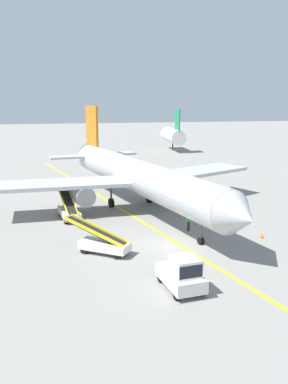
{
  "coord_description": "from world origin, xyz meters",
  "views": [
    {
      "loc": [
        -7.88,
        -29.97,
        11.35
      ],
      "look_at": [
        -0.71,
        8.01,
        2.5
      ],
      "focal_mm": 39.49,
      "sensor_mm": 36.0,
      "label": 1
    }
  ],
  "objects_px": {
    "safety_cone_nose_right": "(59,207)",
    "safety_cone_wingtip_left": "(262,236)",
    "belt_loader_aft_hold": "(103,243)",
    "airliner": "(136,176)",
    "baggage_tug_near_wing": "(220,206)",
    "belt_loader_forward_hold": "(69,211)",
    "pushback_tug": "(182,274)",
    "ground_crew_marshaller": "(188,221)"
  },
  "relations": [
    {
      "from": "ground_crew_marshaller",
      "to": "safety_cone_wingtip_left",
      "type": "distance_m",
      "value": 6.17
    },
    {
      "from": "airliner",
      "to": "belt_loader_aft_hold",
      "type": "bearing_deg",
      "value": -110.6
    },
    {
      "from": "pushback_tug",
      "to": "ground_crew_marshaller",
      "type": "height_order",
      "value": "pushback_tug"
    },
    {
      "from": "airliner",
      "to": "safety_cone_nose_right",
      "type": "distance_m",
      "value": 8.61
    },
    {
      "from": "belt_loader_forward_hold",
      "to": "ground_crew_marshaller",
      "type": "xyz_separation_m",
      "value": [
        10.01,
        -5.51,
        0.13
      ]
    },
    {
      "from": "airliner",
      "to": "pushback_tug",
      "type": "distance_m",
      "value": 19.19
    },
    {
      "from": "safety_cone_nose_right",
      "to": "safety_cone_wingtip_left",
      "type": "height_order",
      "value": "same"
    },
    {
      "from": "belt_loader_forward_hold",
      "to": "safety_cone_wingtip_left",
      "type": "bearing_deg",
      "value": -29.08
    },
    {
      "from": "ground_crew_marshaller",
      "to": "safety_cone_wingtip_left",
      "type": "height_order",
      "value": "ground_crew_marshaller"
    },
    {
      "from": "ground_crew_marshaller",
      "to": "safety_cone_nose_right",
      "type": "bearing_deg",
      "value": 139.3
    },
    {
      "from": "belt_loader_forward_hold",
      "to": "safety_cone_wingtip_left",
      "type": "relative_size",
      "value": 11.71
    },
    {
      "from": "belt_loader_forward_hold",
      "to": "safety_cone_wingtip_left",
      "type": "height_order",
      "value": "belt_loader_forward_hold"
    },
    {
      "from": "safety_cone_nose_right",
      "to": "belt_loader_aft_hold",
      "type": "bearing_deg",
      "value": -76.02
    },
    {
      "from": "airliner",
      "to": "belt_loader_aft_hold",
      "type": "height_order",
      "value": "airliner"
    },
    {
      "from": "airliner",
      "to": "baggage_tug_near_wing",
      "type": "bearing_deg",
      "value": -28.2
    },
    {
      "from": "airliner",
      "to": "safety_cone_wingtip_left",
      "type": "relative_size",
      "value": 79.13
    },
    {
      "from": "belt_loader_forward_hold",
      "to": "pushback_tug",
      "type": "bearing_deg",
      "value": -68.69
    },
    {
      "from": "airliner",
      "to": "pushback_tug",
      "type": "relative_size",
      "value": 9.07
    },
    {
      "from": "pushback_tug",
      "to": "belt_loader_forward_hold",
      "type": "relative_size",
      "value": 0.74
    },
    {
      "from": "airliner",
      "to": "belt_loader_aft_hold",
      "type": "relative_size",
      "value": 7.17
    },
    {
      "from": "belt_loader_aft_hold",
      "to": "safety_cone_wingtip_left",
      "type": "relative_size",
      "value": 11.03
    },
    {
      "from": "baggage_tug_near_wing",
      "to": "safety_cone_wingtip_left",
      "type": "xyz_separation_m",
      "value": [
        0.96,
        -7.17,
        -0.71
      ]
    },
    {
      "from": "baggage_tug_near_wing",
      "to": "belt_loader_aft_hold",
      "type": "relative_size",
      "value": 0.54
    },
    {
      "from": "airliner",
      "to": "ground_crew_marshaller",
      "type": "distance_m",
      "value": 9.11
    },
    {
      "from": "safety_cone_nose_right",
      "to": "baggage_tug_near_wing",
      "type": "bearing_deg",
      "value": -19.13
    },
    {
      "from": "safety_cone_nose_right",
      "to": "safety_cone_wingtip_left",
      "type": "distance_m",
      "value": 20.6
    },
    {
      "from": "belt_loader_forward_hold",
      "to": "safety_cone_wingtip_left",
      "type": "xyz_separation_m",
      "value": [
        15.34,
        -8.53,
        -0.56
      ]
    },
    {
      "from": "safety_cone_nose_right",
      "to": "airliner",
      "type": "bearing_deg",
      "value": -9.45
    },
    {
      "from": "belt_loader_forward_hold",
      "to": "safety_cone_nose_right",
      "type": "height_order",
      "value": "belt_loader_forward_hold"
    },
    {
      "from": "belt_loader_aft_hold",
      "to": "ground_crew_marshaller",
      "type": "xyz_separation_m",
      "value": [
        7.69,
        3.93,
        0.13
      ]
    },
    {
      "from": "pushback_tug",
      "to": "safety_cone_nose_right",
      "type": "height_order",
      "value": "pushback_tug"
    },
    {
      "from": "safety_cone_nose_right",
      "to": "safety_cone_wingtip_left",
      "type": "xyz_separation_m",
      "value": [
        16.37,
        -12.51,
        0.0
      ]
    },
    {
      "from": "airliner",
      "to": "baggage_tug_near_wing",
      "type": "relative_size",
      "value": 13.29
    },
    {
      "from": "baggage_tug_near_wing",
      "to": "belt_loader_aft_hold",
      "type": "xyz_separation_m",
      "value": [
        -12.07,
        -8.07,
        -0.15
      ]
    },
    {
      "from": "belt_loader_aft_hold",
      "to": "safety_cone_nose_right",
      "type": "height_order",
      "value": "belt_loader_aft_hold"
    },
    {
      "from": "pushback_tug",
      "to": "safety_cone_nose_right",
      "type": "distance_m",
      "value": 21.66
    },
    {
      "from": "belt_loader_forward_hold",
      "to": "belt_loader_aft_hold",
      "type": "height_order",
      "value": "same"
    },
    {
      "from": "safety_cone_wingtip_left",
      "to": "ground_crew_marshaller",
      "type": "bearing_deg",
      "value": 150.48
    },
    {
      "from": "baggage_tug_near_wing",
      "to": "belt_loader_aft_hold",
      "type": "bearing_deg",
      "value": -146.22
    },
    {
      "from": "pushback_tug",
      "to": "ground_crew_marshaller",
      "type": "distance_m",
      "value": 11.44
    },
    {
      "from": "airliner",
      "to": "baggage_tug_near_wing",
      "type": "xyz_separation_m",
      "value": [
        7.52,
        -4.03,
        -2.49
      ]
    },
    {
      "from": "belt_loader_forward_hold",
      "to": "belt_loader_aft_hold",
      "type": "relative_size",
      "value": 1.06
    }
  ]
}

